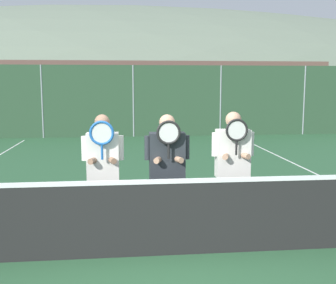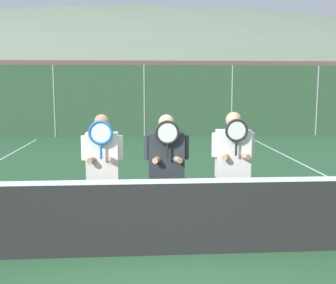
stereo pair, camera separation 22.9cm
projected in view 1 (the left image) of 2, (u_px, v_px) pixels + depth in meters
The scene contains 10 objects.
ground_plane at pixel (159, 255), 5.26m from camera, with size 120.00×120.00×0.00m, color #2D5B38.
hill_distant at pixel (125, 97), 61.94m from camera, with size 120.54×66.97×23.44m.
clubhouse_building at pixel (148, 91), 24.98m from camera, with size 19.64×5.50×3.27m.
fence_back at pixel (133, 101), 16.56m from camera, with size 21.09×0.06×2.81m.
tennis_net at pixel (159, 217), 5.19m from camera, with size 11.00×0.09×1.07m.
player_leftmost at pixel (103, 168), 5.56m from camera, with size 0.55×0.34×1.73m.
player_center_left at pixel (167, 166), 5.63m from camera, with size 0.61×0.34×1.73m.
player_center_right at pixel (233, 162), 5.83m from camera, with size 0.59×0.34×1.75m.
car_left_of_center at pixel (107, 109), 19.38m from camera, with size 4.13×1.95×1.85m.
car_center at pixel (211, 107), 20.30m from camera, with size 4.55×2.01×1.86m.
Camera 1 is at (-0.43, -4.99, 2.15)m, focal length 45.00 mm.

